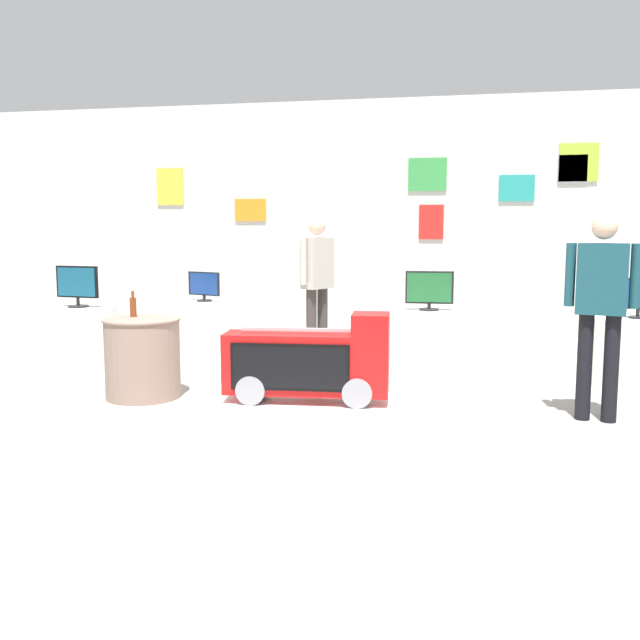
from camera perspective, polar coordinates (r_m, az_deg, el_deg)
ground_plane at (r=6.18m, az=-1.91°, el=-7.27°), size 30.00×30.00×0.00m
back_wall_display at (r=10.54m, az=4.43°, el=7.98°), size 12.67×0.13×3.33m
main_display_pedestal at (r=5.54m, az=-1.07°, el=-7.68°), size 1.83×1.83×0.25m
novelty_firetruck_tv at (r=5.43m, az=-0.84°, el=-3.54°), size 1.26×0.47×0.67m
display_pedestal_left_rear at (r=8.80m, az=-9.03°, el=-0.71°), size 0.65×0.65×0.67m
tv_on_left_rear at (r=8.73m, az=-9.10°, el=2.70°), size 0.44×0.18×0.35m
display_pedestal_center_rear at (r=7.87m, az=8.51°, el=-1.67°), size 0.88×0.88×0.67m
tv_on_center_rear at (r=7.79m, az=8.58°, el=2.37°), size 0.51×0.21×0.42m
display_pedestal_right_rear at (r=7.77m, az=23.54°, el=-2.33°), size 0.89×0.89×0.67m
tv_on_right_rear at (r=7.69m, az=23.76°, el=1.76°), size 0.46×0.16×0.39m
display_pedestal_far_right at (r=8.51m, az=-18.36°, el=-1.27°), size 0.83×0.83×0.67m
tv_on_far_right at (r=8.44m, az=-18.54°, el=2.65°), size 0.52×0.23×0.46m
side_table_round at (r=6.83m, az=-13.77°, el=-2.86°), size 0.70×0.70×0.73m
bottle_on_side_table at (r=6.92m, az=-14.47°, el=1.04°), size 0.06×0.06×0.24m
shopper_browsing_near_truck at (r=6.18m, az=21.20°, el=1.40°), size 0.55×0.26×1.66m
shopper_browsing_rear at (r=8.33m, az=-0.24°, el=3.34°), size 0.35×0.51×1.66m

